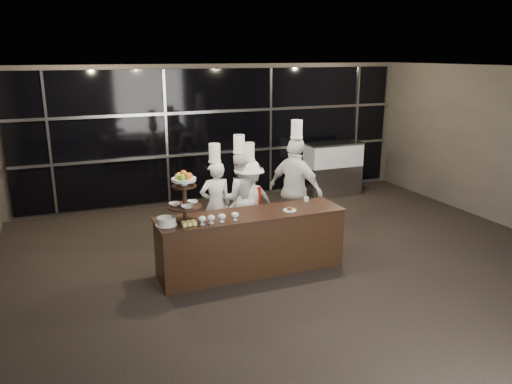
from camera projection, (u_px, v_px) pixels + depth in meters
name	position (u px, v px, depth m)	size (l,w,h in m)	color
room	(337.00, 188.00, 6.58)	(10.00, 10.00, 10.00)	black
window_wall	(220.00, 134.00, 10.98)	(8.60, 0.10, 2.80)	black
buffet_counter	(251.00, 242.00, 7.53)	(2.84, 0.74, 0.92)	black
display_stand	(184.00, 193.00, 6.93)	(0.48, 0.48, 0.74)	black
compotes	(218.00, 217.00, 6.98)	(0.59, 0.11, 0.12)	silver
layer_cake	(166.00, 221.00, 6.89)	(0.30, 0.30, 0.11)	white
pastry_squares	(189.00, 223.00, 6.90)	(0.20, 0.12, 0.05)	#FFEF7C
small_plate	(290.00, 210.00, 7.53)	(0.20, 0.20, 0.05)	white
chef_cup	(306.00, 199.00, 8.00)	(0.08, 0.08, 0.07)	white
display_case	(333.00, 166.00, 11.55)	(1.30, 0.57, 1.24)	#A5A5AA
chef_a	(216.00, 203.00, 8.40)	(0.55, 0.36, 1.79)	silver
chef_b	(240.00, 197.00, 8.63)	(0.83, 0.68, 1.90)	silver
chef_c	(249.00, 201.00, 8.66)	(1.00, 0.64, 1.76)	white
chef_d	(295.00, 190.00, 8.62)	(0.91, 1.17, 2.15)	white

